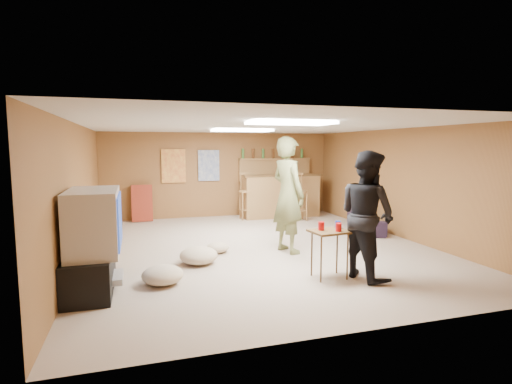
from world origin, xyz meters
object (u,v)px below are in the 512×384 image
object	(u,v)px
tv_body	(94,221)
person_olive	(288,195)
tray_table	(329,254)
person_black	(367,215)
bar_counter	(280,196)
sofa	(366,220)

from	to	relation	value
tv_body	person_olive	xyz separation A→B (m)	(3.04, 1.08, 0.10)
tv_body	tray_table	xyz separation A→B (m)	(3.09, -0.41, -0.56)
person_olive	person_black	size ratio (longest dim) A/B	1.13
tv_body	tray_table	distance (m)	3.16
bar_counter	person_black	world-z (taller)	person_black
bar_counter	person_olive	size ratio (longest dim) A/B	1.00
person_black	sofa	size ratio (longest dim) A/B	1.12
sofa	tray_table	bearing A→B (deg)	163.19
sofa	tray_table	world-z (taller)	tray_table
sofa	tv_body	bearing A→B (deg)	136.37
tv_body	person_olive	bearing A→B (deg)	19.50
person_olive	person_black	bearing A→B (deg)	-178.68
bar_counter	tray_table	xyz separation A→B (m)	(-1.06, -4.86, -0.21)
tv_body	bar_counter	size ratio (longest dim) A/B	0.55
tv_body	bar_counter	distance (m)	6.09
person_black	sofa	xyz separation A→B (m)	(1.77, 2.81, -0.66)
person_black	sofa	bearing A→B (deg)	-43.11
tv_body	person_black	distance (m)	3.62
tv_body	sofa	world-z (taller)	tv_body
bar_counter	tray_table	size ratio (longest dim) A/B	2.96
tv_body	bar_counter	world-z (taller)	tv_body
person_black	bar_counter	bearing A→B (deg)	-17.46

